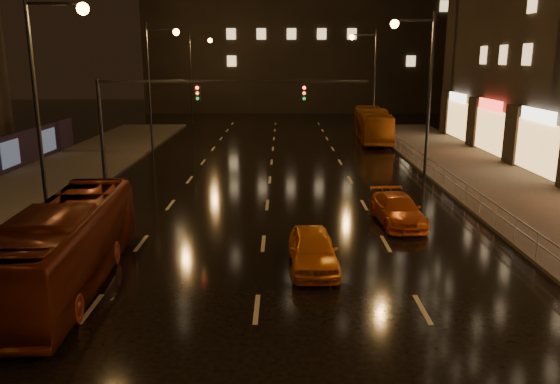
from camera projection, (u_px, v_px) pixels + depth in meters
name	position (u px, v px, depth m)	size (l,w,h in m)	color
ground	(269.00, 187.00, 31.97)	(140.00, 140.00, 0.00)	black
sidewalk_right	(538.00, 209.00, 27.05)	(7.00, 70.00, 0.15)	#38332D
traffic_signal	(179.00, 106.00, 30.86)	(15.31, 0.32, 6.20)	black
railing_right	(455.00, 180.00, 29.78)	(0.05, 56.00, 1.00)	#99999E
bus_red	(66.00, 246.00, 17.78)	(2.35, 10.05, 2.80)	#5D1E0D
bus_curb	(373.00, 125.00, 49.56)	(2.48, 10.62, 2.96)	#9A4E0F
taxi_near	(313.00, 250.00, 19.48)	(1.65, 4.11, 1.40)	orange
taxi_far	(398.00, 210.00, 24.79)	(1.83, 4.49, 1.30)	#D55714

